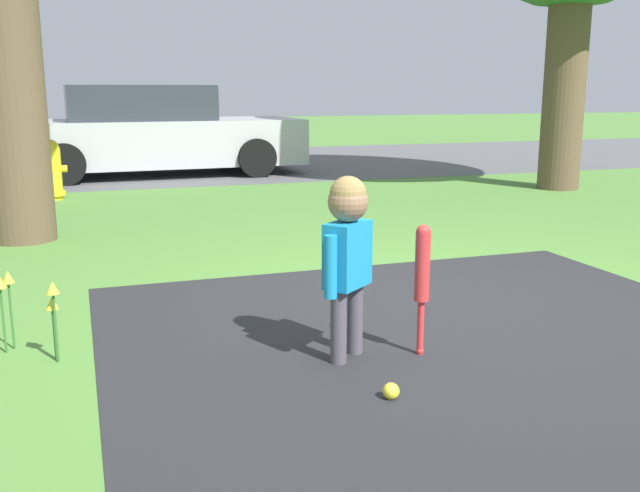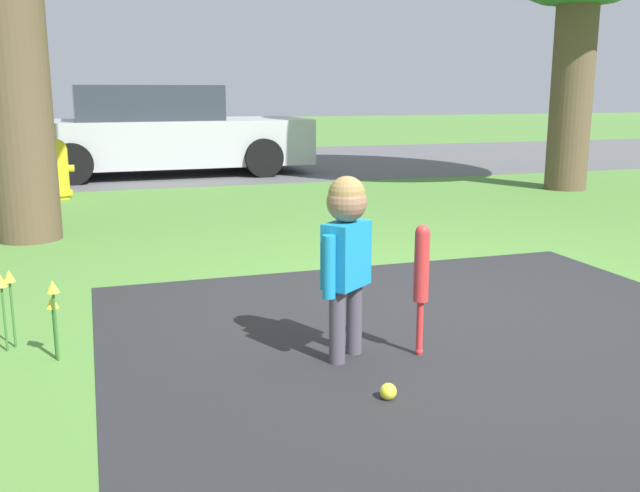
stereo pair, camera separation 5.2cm
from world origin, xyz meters
The scene contains 8 objects.
ground_plane centered at (0.00, 0.00, 0.00)m, with size 60.00×60.00×0.00m, color #518438.
street_strip centered at (0.00, 8.77, 0.00)m, with size 40.00×6.00×0.01m.
child centered at (-0.84, -0.67, 0.57)m, with size 0.30×0.26×0.88m.
baseball_bat centered at (-0.48, -0.74, 0.42)m, with size 0.07×0.07×0.65m.
sports_ball centered at (-0.83, -1.17, 0.04)m, with size 0.07×0.07×0.07m.
fire_hydrant centered at (-2.31, 5.22, 0.35)m, with size 0.33×0.29×0.71m.
parked_car centered at (-0.91, 7.38, 0.62)m, with size 4.37×1.96×1.33m.
flower_bed centered at (-2.28, -0.15, 0.31)m, with size 0.31×0.32×0.40m.
Camera 1 is at (-2.01, -3.70, 1.27)m, focal length 40.00 mm.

